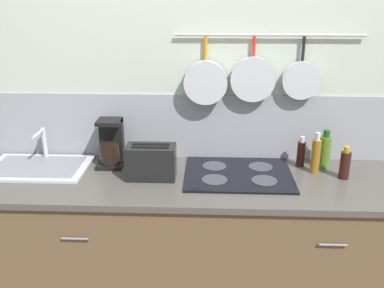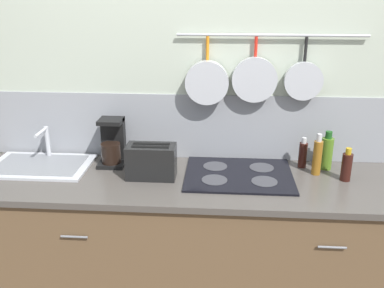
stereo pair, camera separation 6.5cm
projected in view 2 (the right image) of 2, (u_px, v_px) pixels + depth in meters
The scene contains 11 objects.
wall_back at pixel (207, 102), 2.59m from camera, with size 7.20×0.15×2.60m.
cabinet_base at pixel (203, 253), 2.54m from camera, with size 2.60×0.63×0.89m.
countertop at pixel (204, 183), 2.38m from camera, with size 2.64×0.65×0.03m.
sink_basin at pixel (40, 164), 2.55m from camera, with size 0.59×0.39×0.21m.
coffee_maker at pixel (112, 145), 2.56m from camera, with size 0.15×0.17×0.28m.
toaster at pixel (151, 161), 2.38m from camera, with size 0.29×0.14×0.19m.
cooktop at pixel (239, 175), 2.43m from camera, with size 0.60×0.48×0.01m.
bottle_cooking_wine at pixel (303, 154), 2.52m from camera, with size 0.05×0.05×0.18m.
bottle_hot_sauce at pixel (317, 157), 2.41m from camera, with size 0.05×0.05×0.24m.
bottle_sesame_oil at pixel (327, 152), 2.49m from camera, with size 0.07×0.07×0.23m.
bottle_vinegar at pixel (347, 166), 2.34m from camera, with size 0.06×0.06×0.19m.
Camera 2 is at (0.09, -2.16, 1.93)m, focal length 40.00 mm.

